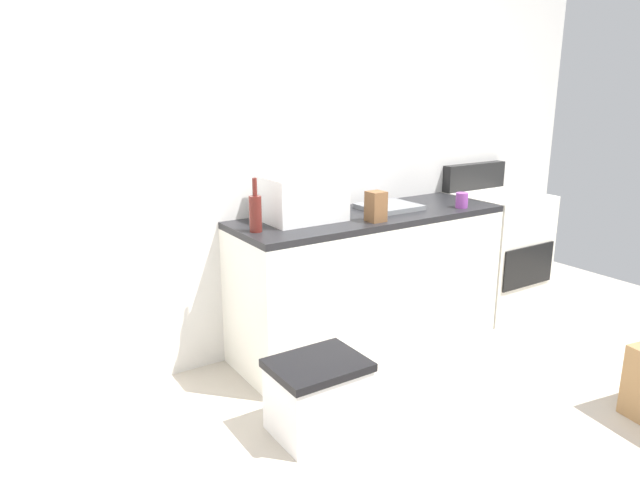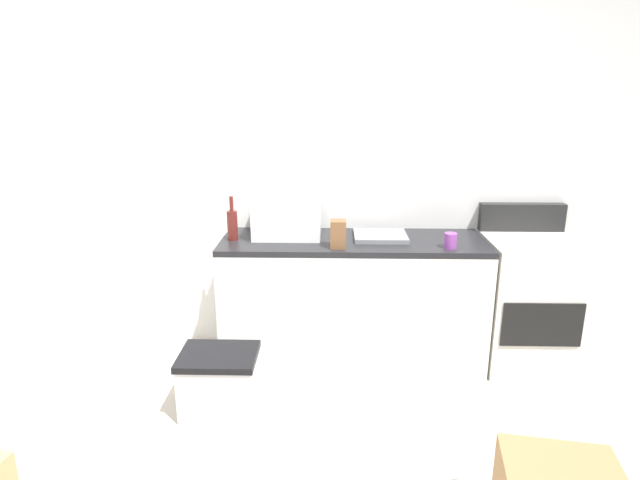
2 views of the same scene
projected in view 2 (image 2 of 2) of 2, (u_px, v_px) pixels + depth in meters
ground_plane at (300, 472)px, 2.69m from camera, size 6.00×6.00×0.00m
wall_back at (311, 173)px, 3.82m from camera, size 5.00×0.10×2.60m
kitchen_counter at (352, 300)px, 3.71m from camera, size 1.80×0.60×0.90m
refrigerator at (53, 241)px, 3.59m from camera, size 0.68×0.66×1.78m
stove_oven at (526, 300)px, 3.68m from camera, size 0.60×0.61×1.10m
microwave at (287, 217)px, 3.63m from camera, size 0.46×0.34×0.27m
sink_basin at (380, 236)px, 3.61m from camera, size 0.36×0.32×0.03m
wine_bottle at (232, 224)px, 3.54m from camera, size 0.07×0.07×0.30m
coffee_mug at (450, 241)px, 3.38m from camera, size 0.08×0.08×0.10m
knife_block at (338, 234)px, 3.38m from camera, size 0.10×0.10×0.18m
storage_bin at (220, 381)px, 3.17m from camera, size 0.46×0.36×0.38m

